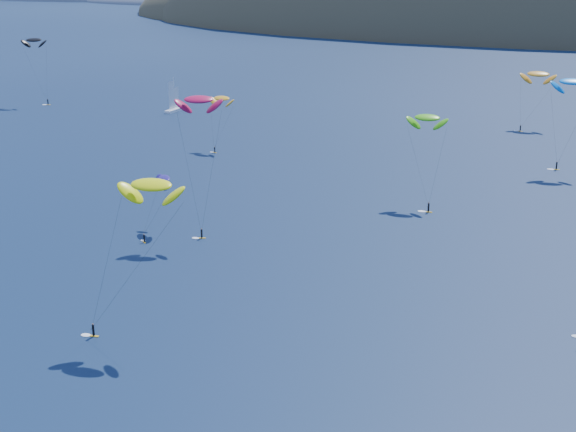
# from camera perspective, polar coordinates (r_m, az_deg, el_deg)

# --- Properties ---
(island) EXTENTS (730.00, 300.00, 210.00)m
(island) POSITION_cam_1_polar(r_m,az_deg,el_deg) (611.16, 19.35, 11.67)
(island) COLOR #3D3526
(island) RESTS_ON ground
(sailboat) EXTENTS (9.61, 8.29, 11.81)m
(sailboat) POSITION_cam_1_polar(r_m,az_deg,el_deg) (278.12, -8.12, 7.56)
(sailboat) COLOR white
(sailboat) RESTS_ON ground
(kitesurfer_1) EXTENTS (8.14, 9.24, 16.01)m
(kitesurfer_1) POSITION_cam_1_polar(r_m,az_deg,el_deg) (223.91, -4.74, 8.34)
(kitesurfer_1) COLOR gold
(kitesurfer_1) RESTS_ON ground
(kitesurfer_2) EXTENTS (12.72, 9.97, 24.46)m
(kitesurfer_2) POSITION_cam_1_polar(r_m,az_deg,el_deg) (115.50, -9.71, 2.18)
(kitesurfer_2) COLOR gold
(kitesurfer_2) RESTS_ON ground
(kitesurfer_3) EXTENTS (8.76, 12.03, 20.78)m
(kitesurfer_3) POSITION_cam_1_polar(r_m,az_deg,el_deg) (178.18, 9.88, 6.89)
(kitesurfer_3) COLOR gold
(kitesurfer_3) RESTS_ON ground
(kitesurfer_4) EXTENTS (10.40, 5.95, 24.77)m
(kitesurfer_4) POSITION_cam_1_polar(r_m,az_deg,el_deg) (212.30, 19.58, 8.98)
(kitesurfer_4) COLOR gold
(kitesurfer_4) RESTS_ON ground
(kitesurfer_9) EXTENTS (9.57, 9.88, 28.43)m
(kitesurfer_9) POSITION_cam_1_polar(r_m,az_deg,el_deg) (155.99, -6.37, 8.22)
(kitesurfer_9) COLOR gold
(kitesurfer_9) RESTS_ON ground
(kitesurfer_10) EXTENTS (7.17, 13.98, 11.96)m
(kitesurfer_10) POSITION_cam_1_polar(r_m,az_deg,el_deg) (161.23, -8.83, 2.63)
(kitesurfer_10) COLOR gold
(kitesurfer_10) RESTS_ON ground
(kitesurfer_11) EXTENTS (10.31, 12.55, 19.05)m
(kitesurfer_11) POSITION_cam_1_polar(r_m,az_deg,el_deg) (262.40, 17.37, 9.61)
(kitesurfer_11) COLOR gold
(kitesurfer_11) RESTS_ON ground
(kitesurfer_12) EXTENTS (11.51, 7.08, 24.50)m
(kitesurfer_12) POSITION_cam_1_polar(r_m,az_deg,el_deg) (302.59, -17.63, 11.83)
(kitesurfer_12) COLOR gold
(kitesurfer_12) RESTS_ON ground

